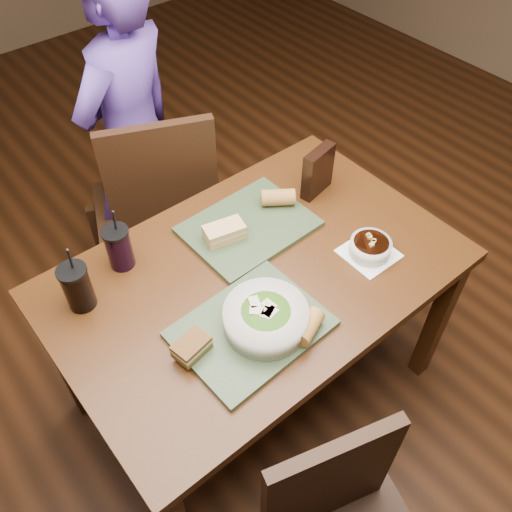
# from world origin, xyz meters

# --- Properties ---
(ground) EXTENTS (6.00, 6.00, 0.00)m
(ground) POSITION_xyz_m (0.00, 0.00, 0.00)
(ground) COLOR #381C0B
(ground) RESTS_ON ground
(dining_table) EXTENTS (1.30, 0.85, 0.75)m
(dining_table) POSITION_xyz_m (0.00, 0.00, 0.66)
(dining_table) COLOR #41220D
(dining_table) RESTS_ON ground
(chair_far) EXTENTS (0.56, 0.58, 0.99)m
(chair_far) POSITION_xyz_m (0.02, 0.69, 0.55)
(chair_far) COLOR black
(chair_far) RESTS_ON ground
(diner) EXTENTS (0.63, 0.52, 1.47)m
(diner) POSITION_xyz_m (0.07, 0.89, 0.74)
(diner) COLOR #4E328A
(diner) RESTS_ON ground
(tray_near) EXTENTS (0.43, 0.34, 0.02)m
(tray_near) POSITION_xyz_m (-0.16, -0.17, 0.76)
(tray_near) COLOR #304228
(tray_near) RESTS_ON dining_table
(tray_far) EXTENTS (0.43, 0.33, 0.02)m
(tray_far) POSITION_xyz_m (0.10, 0.16, 0.76)
(tray_far) COLOR #304228
(tray_far) RESTS_ON dining_table
(salad_bowl) EXTENTS (0.24, 0.24, 0.08)m
(salad_bowl) POSITION_xyz_m (-0.12, -0.19, 0.81)
(salad_bowl) COLOR silver
(salad_bowl) RESTS_ON tray_near
(soup_bowl) EXTENTS (0.17, 0.17, 0.07)m
(soup_bowl) POSITION_xyz_m (0.34, -0.18, 0.78)
(soup_bowl) COLOR white
(soup_bowl) RESTS_ON dining_table
(sandwich_near) EXTENTS (0.11, 0.08, 0.05)m
(sandwich_near) POSITION_xyz_m (-0.34, -0.13, 0.79)
(sandwich_near) COLOR #593819
(sandwich_near) RESTS_ON tray_near
(sandwich_far) EXTENTS (0.15, 0.10, 0.05)m
(sandwich_far) POSITION_xyz_m (0.00, 0.17, 0.79)
(sandwich_far) COLOR tan
(sandwich_far) RESTS_ON tray_far
(baguette_near) EXTENTS (0.12, 0.09, 0.05)m
(baguette_near) POSITION_xyz_m (-0.04, -0.29, 0.80)
(baguette_near) COLOR #AD7533
(baguette_near) RESTS_ON tray_near
(baguette_far) EXTENTS (0.13, 0.12, 0.06)m
(baguette_far) POSITION_xyz_m (0.25, 0.18, 0.80)
(baguette_far) COLOR #AD7533
(baguette_far) RESTS_ON tray_far
(cup_cola) EXTENTS (0.09, 0.09, 0.24)m
(cup_cola) POSITION_xyz_m (-0.49, 0.23, 0.83)
(cup_cola) COLOR black
(cup_cola) RESTS_ON dining_table
(cup_berry) EXTENTS (0.09, 0.09, 0.23)m
(cup_berry) POSITION_xyz_m (-0.31, 0.30, 0.83)
(cup_berry) COLOR black
(cup_berry) RESTS_ON dining_table
(chip_bag) EXTENTS (0.15, 0.07, 0.18)m
(chip_bag) POSITION_xyz_m (0.42, 0.16, 0.84)
(chip_bag) COLOR black
(chip_bag) RESTS_ON dining_table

